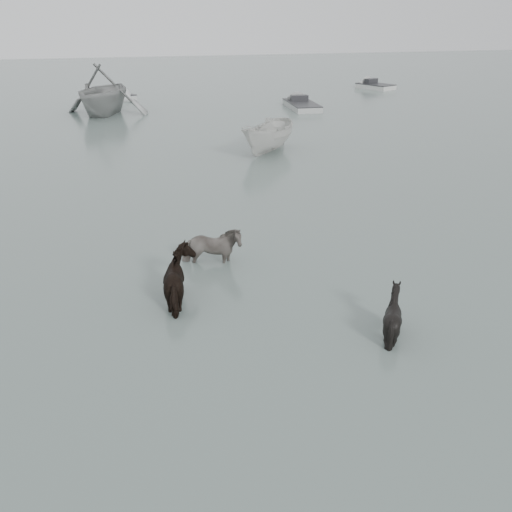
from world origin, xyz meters
name	(u,v)px	position (x,y,z in m)	size (l,w,h in m)	color
ground	(255,325)	(0.00, 0.00, 0.00)	(140.00, 140.00, 0.00)	slate
pony_pinto	(211,240)	(-0.36, 3.30, 0.67)	(0.72, 1.59, 1.34)	black
pony_dark	(183,269)	(-1.28, 1.51, 0.75)	(1.49, 1.27, 1.50)	black
pony_black	(394,305)	(2.65, -0.93, 0.63)	(1.01, 1.14, 1.26)	black
rowboat_trail	(103,88)	(-3.08, 26.76, 1.58)	(5.17, 5.99, 3.16)	gray
boat_small	(269,135)	(4.17, 14.79, 0.78)	(1.51, 4.02, 1.55)	beige
skiff_port	(302,103)	(9.36, 26.04, 0.38)	(5.64, 1.60, 0.75)	#A8ABA8
skiff_mid	(113,93)	(-2.49, 33.43, 0.38)	(5.39, 1.60, 0.75)	#AFB2B0
skiff_star	(376,84)	(18.07, 33.81, 0.38)	(4.08, 1.60, 0.75)	silver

